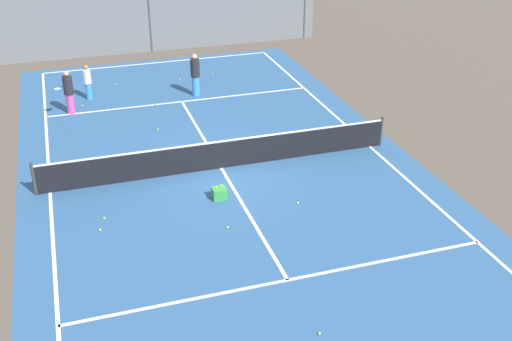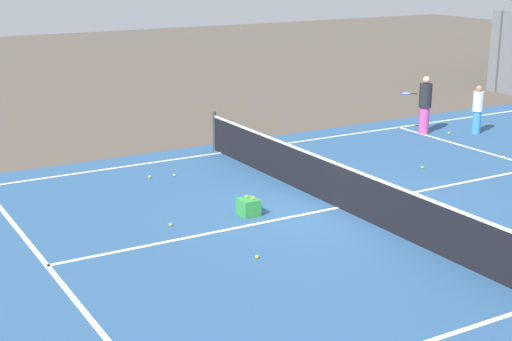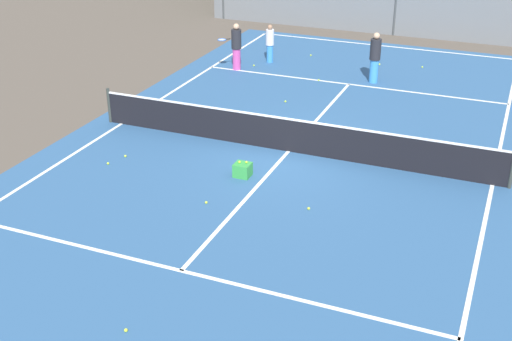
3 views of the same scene
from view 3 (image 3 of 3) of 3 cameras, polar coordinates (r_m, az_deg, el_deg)
ground_plane at (r=18.93m, az=2.79°, el=1.63°), size 80.00×80.00×0.00m
court_surface at (r=18.92m, az=2.79°, el=1.64°), size 13.00×25.00×0.01m
tennis_net at (r=18.72m, az=2.82°, el=3.06°), size 11.90×0.10×1.10m
perimeter_fence at (r=31.44m, az=11.83°, el=14.03°), size 18.00×0.12×3.20m
player_0 at (r=25.89m, az=-1.70°, el=10.52°), size 0.83×0.85×1.78m
player_1 at (r=26.87m, az=1.19°, el=10.77°), size 0.32×0.32×1.50m
player_2 at (r=24.75m, az=10.07°, el=9.46°), size 0.39×0.39×1.83m
ball_crate at (r=17.40m, az=-1.15°, el=0.06°), size 0.42×0.39×0.43m
tennis_ball_0 at (r=12.41m, az=-11.00°, el=-13.18°), size 0.07×0.07×0.07m
tennis_ball_1 at (r=24.89m, az=5.35°, el=7.66°), size 0.07×0.07×0.07m
tennis_ball_2 at (r=26.52m, az=-0.18°, el=8.92°), size 0.07×0.07×0.07m
tennis_ball_3 at (r=22.65m, az=2.52°, el=5.89°), size 0.07×0.07×0.07m
tennis_ball_4 at (r=18.89m, az=-11.05°, el=1.21°), size 0.07×0.07×0.07m
tennis_ball_5 at (r=20.04m, az=1.94°, el=3.17°), size 0.07×0.07×0.07m
tennis_ball_6 at (r=27.11m, az=10.45°, el=8.87°), size 0.07×0.07×0.07m
tennis_ball_7 at (r=18.54m, az=-12.47°, el=0.59°), size 0.07×0.07×0.07m
tennis_ball_8 at (r=15.92m, az=4.50°, el=-3.24°), size 0.07×0.07×0.07m
tennis_ball_9 at (r=19.34m, az=9.28°, el=1.97°), size 0.07×0.07×0.07m
tennis_ball_10 at (r=27.11m, az=13.95°, el=8.53°), size 0.07×0.07×0.07m
tennis_ball_11 at (r=27.98m, az=4.68°, el=9.74°), size 0.07×0.07×0.07m
tennis_ball_12 at (r=16.18m, az=-4.25°, el=-2.73°), size 0.07×0.07×0.07m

